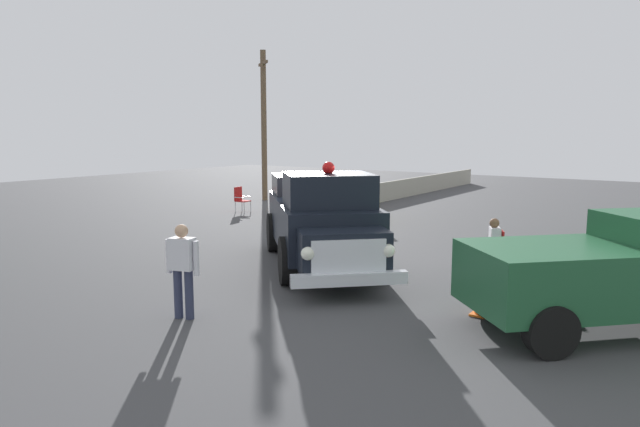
{
  "coord_description": "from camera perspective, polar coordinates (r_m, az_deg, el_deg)",
  "views": [
    {
      "loc": [
        -11.71,
        -7.48,
        3.26
      ],
      "look_at": [
        -0.4,
        0.38,
        1.26
      ],
      "focal_mm": 31.95,
      "sensor_mm": 36.0,
      "label": 1
    }
  ],
  "objects": [
    {
      "name": "spectator_standing",
      "position": [
        10.19,
        -13.6,
        -5.01
      ],
      "size": [
        0.37,
        0.64,
        1.68
      ],
      "color": "#2D334C",
      "rests_on": "ground"
    },
    {
      "name": "traffic_cone",
      "position": [
        10.65,
        16.11,
        -8.18
      ],
      "size": [
        0.4,
        0.4,
        0.64
      ],
      "color": "orange",
      "rests_on": "ground"
    },
    {
      "name": "vintage_fire_truck",
      "position": [
        13.7,
        0.16,
        -0.41
      ],
      "size": [
        5.78,
        5.7,
        2.59
      ],
      "color": "black",
      "rests_on": "ground"
    },
    {
      "name": "lawn_chair_spare",
      "position": [
        24.37,
        4.44,
        1.95
      ],
      "size": [
        0.66,
        0.66,
        1.02
      ],
      "color": "#B7BABF",
      "rests_on": "ground"
    },
    {
      "name": "lawn_chair_near_truck",
      "position": [
        13.69,
        17.18,
        -3.37
      ],
      "size": [
        0.66,
        0.66,
        1.02
      ],
      "color": "#B7BABF",
      "rests_on": "ground"
    },
    {
      "name": "spectator_seated",
      "position": [
        13.64,
        16.65,
        -2.92
      ],
      "size": [
        0.57,
        0.64,
        1.29
      ],
      "color": "#383842",
      "rests_on": "ground"
    },
    {
      "name": "background_fence",
      "position": [
        30.55,
        10.31,
        2.85
      ],
      "size": [
        13.83,
        0.12,
        0.9
      ],
      "color": "#A8A393",
      "rests_on": "ground"
    },
    {
      "name": "ground_plane",
      "position": [
        14.28,
        2.17,
        -4.95
      ],
      "size": [
        60.0,
        60.0,
        0.0
      ],
      "primitive_type": "plane",
      "color": "#424244"
    },
    {
      "name": "classic_hot_rod",
      "position": [
        21.31,
        1.28,
        1.48
      ],
      "size": [
        4.02,
        4.63,
        1.46
      ],
      "color": "black",
      "rests_on": "ground"
    },
    {
      "name": "lawn_chair_by_car",
      "position": [
        23.27,
        -7.97,
        1.59
      ],
      "size": [
        0.56,
        0.54,
        1.02
      ],
      "color": "#B7BABF",
      "rests_on": "ground"
    },
    {
      "name": "utility_pole",
      "position": [
        27.05,
        -5.64,
        8.98
      ],
      "size": [
        1.15,
        1.41,
        6.95
      ],
      "color": "brown",
      "rests_on": "ground"
    },
    {
      "name": "parked_pickup",
      "position": [
        10.47,
        27.22,
        -5.21
      ],
      "size": [
        4.68,
        4.66,
        1.9
      ],
      "color": "black",
      "rests_on": "ground"
    }
  ]
}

